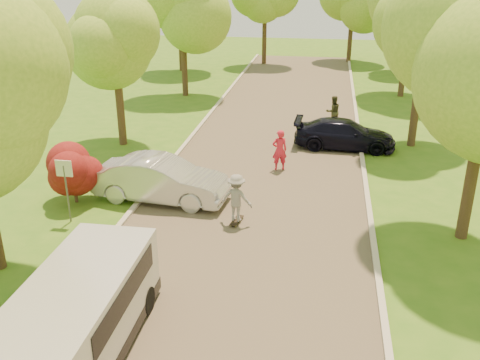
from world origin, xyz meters
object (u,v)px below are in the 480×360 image
Objects in this scene: person_olive at (333,111)px; minivan at (80,315)px; person_striped at (280,150)px; silver_sedan at (161,180)px; skateboarder at (237,198)px; longboard at (237,221)px; dark_sedan at (345,134)px; street_sign at (65,178)px.

minivan is at bearing 49.71° from person_olive.
silver_sedan is at bearing 23.31° from person_striped.
person_olive is at bearing -94.24° from skateboarder.
person_striped is (3.89, 3.70, 0.07)m from silver_sedan.
longboard is at bearing 59.43° from person_striped.
silver_sedan is 2.80× the size of person_striped.
longboard is 0.82m from skateboarder.
silver_sedan is 2.98× the size of skateboarder.
person_olive is at bearing -128.22° from person_striped.
longboard is 5.21m from person_striped.
minivan is at bearing -169.50° from silver_sedan.
skateboarder is at bearing 71.01° from minivan.
minivan is 3.17× the size of person_olive.
dark_sedan is 4.22m from person_striped.
minivan is 3.19× the size of skateboarder.
dark_sedan is 9.09m from longboard.
longboard is at bearing 71.01° from minivan.
skateboarder is 5.16m from person_striped.
skateboarder is (2.97, -1.37, 0.12)m from silver_sedan.
longboard is (2.26, 6.77, -0.92)m from minivan.
skateboarder reaches higher than longboard.
person_striped is (6.39, 5.87, -0.71)m from street_sign.
skateboarder is at bearing -79.53° from longboard.
minivan reaches higher than person_olive.
street_sign is 3.40m from silver_sedan.
street_sign is 8.71m from person_striped.
minivan reaches higher than skateboarder.
silver_sedan is at bearing 35.46° from person_olive.
street_sign is at bearing 117.69° from minivan.
dark_sedan is 2.84× the size of skateboarder.
longboard is (2.97, -1.37, -0.70)m from silver_sedan.
person_striped is 6.95m from person_olive.
longboard is at bearing 158.53° from dark_sedan.
minivan is 16.19m from dark_sedan.
silver_sedan is (2.50, 2.17, -0.77)m from street_sign.
person_olive is (8.53, 12.48, -0.75)m from street_sign.
person_olive is (2.14, 6.61, -0.05)m from person_striped.
skateboarder reaches higher than dark_sedan.
person_striped is (0.92, 5.07, 0.77)m from longboard.
street_sign is 1.27× the size of person_striped.
street_sign is 6.81m from minivan.
street_sign is 1.35× the size of skateboarder.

